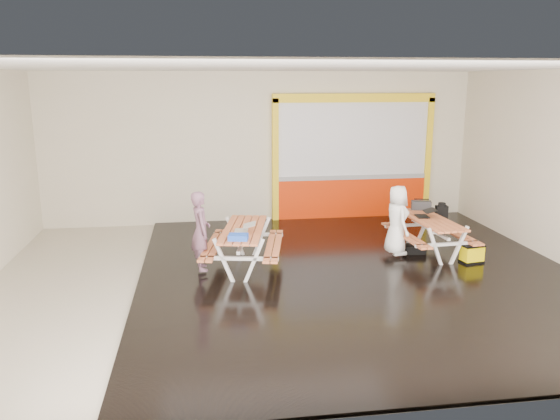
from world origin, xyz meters
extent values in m
cube|color=#BFB5A1|center=(0.00, 0.00, -0.01)|extent=(10.00, 8.00, 0.01)
cube|color=white|center=(0.00, 0.00, 3.50)|extent=(10.00, 8.00, 0.01)
cube|color=beige|center=(0.00, 4.00, 1.75)|extent=(10.00, 0.01, 3.50)
cube|color=beige|center=(0.00, -4.00, 1.75)|extent=(10.00, 0.01, 3.50)
cube|color=black|center=(1.25, 0.00, 0.03)|extent=(7.50, 7.98, 0.05)
cube|color=red|center=(2.20, 3.93, 0.50)|extent=(3.60, 0.12, 1.00)
cube|color=gray|center=(2.20, 3.93, 1.03)|extent=(3.60, 0.14, 0.10)
cube|color=silver|center=(2.20, 3.94, 1.94)|extent=(3.60, 0.08, 1.72)
cube|color=yellow|center=(0.33, 3.92, 1.45)|extent=(0.14, 0.16, 2.90)
cube|color=yellow|center=(4.07, 3.92, 1.45)|extent=(0.14, 0.16, 2.90)
cube|color=yellow|center=(2.20, 3.92, 2.90)|extent=(3.88, 0.16, 0.20)
cube|color=#D96E3B|center=(-0.96, 0.63, 0.75)|extent=(0.49, 1.91, 0.04)
cube|color=#D96E3B|center=(-0.83, 0.61, 0.75)|extent=(0.49, 1.91, 0.04)
cube|color=#D96E3B|center=(-0.69, 0.58, 0.75)|extent=(0.49, 1.91, 0.04)
cube|color=#D96E3B|center=(-0.56, 0.55, 0.75)|extent=(0.49, 1.91, 0.04)
cube|color=#D96E3B|center=(-0.43, 0.53, 0.75)|extent=(0.49, 1.91, 0.04)
cube|color=white|center=(-1.08, -0.09, 0.41)|extent=(0.36, 0.13, 0.77)
cube|color=white|center=(-0.59, -0.18, 0.41)|extent=(0.36, 0.13, 0.77)
cube|color=white|center=(-0.84, -0.14, 0.45)|extent=(1.30, 0.31, 0.06)
cube|color=white|center=(-0.84, -0.14, 0.70)|extent=(0.65, 0.18, 0.06)
cube|color=white|center=(-0.80, 1.35, 0.41)|extent=(0.36, 0.13, 0.77)
cube|color=white|center=(-0.31, 1.25, 0.41)|extent=(0.36, 0.13, 0.77)
cube|color=white|center=(-0.55, 1.30, 0.45)|extent=(1.30, 0.31, 0.06)
cube|color=white|center=(-0.55, 1.30, 0.70)|extent=(0.65, 0.18, 0.06)
cube|color=white|center=(-0.69, 0.58, 0.56)|extent=(0.36, 1.56, 0.06)
cube|color=#D96E3B|center=(-1.28, 0.70, 0.46)|extent=(0.48, 1.91, 0.04)
cube|color=#D96E3B|center=(-1.15, 0.67, 0.46)|extent=(0.48, 1.91, 0.04)
cube|color=#D96E3B|center=(-0.24, 0.49, 0.46)|extent=(0.48, 1.91, 0.04)
cube|color=#D96E3B|center=(-0.11, 0.47, 0.46)|extent=(0.48, 1.91, 0.04)
cube|color=#D96E3B|center=(2.64, 0.88, 0.71)|extent=(0.23, 1.82, 0.04)
cube|color=#D96E3B|center=(2.77, 0.89, 0.71)|extent=(0.23, 1.82, 0.04)
cube|color=#D96E3B|center=(2.90, 0.89, 0.71)|extent=(0.23, 1.82, 0.04)
cube|color=#D96E3B|center=(3.03, 0.90, 0.71)|extent=(0.23, 1.82, 0.04)
cube|color=#D96E3B|center=(3.15, 0.91, 0.71)|extent=(0.23, 1.82, 0.04)
cube|color=white|center=(2.71, 0.19, 0.39)|extent=(0.34, 0.08, 0.73)
cube|color=white|center=(3.18, 0.22, 0.39)|extent=(0.34, 0.08, 0.73)
cube|color=white|center=(2.94, 0.21, 0.43)|extent=(1.24, 0.13, 0.05)
cube|color=white|center=(2.94, 0.21, 0.67)|extent=(0.61, 0.09, 0.05)
cube|color=white|center=(2.62, 1.57, 0.39)|extent=(0.34, 0.08, 0.73)
cube|color=white|center=(3.09, 1.60, 0.39)|extent=(0.34, 0.08, 0.73)
cube|color=white|center=(2.85, 1.58, 0.43)|extent=(1.24, 0.13, 0.05)
cube|color=white|center=(2.85, 1.58, 0.67)|extent=(0.61, 0.09, 0.05)
cube|color=white|center=(2.90, 0.89, 0.53)|extent=(0.15, 1.49, 0.05)
cube|color=#D96E3B|center=(2.34, 0.86, 0.44)|extent=(0.22, 1.82, 0.04)
cube|color=#D96E3B|center=(2.46, 0.87, 0.44)|extent=(0.22, 1.82, 0.04)
cube|color=#D96E3B|center=(3.33, 0.92, 0.44)|extent=(0.22, 1.82, 0.04)
cube|color=#D96E3B|center=(3.46, 0.93, 0.44)|extent=(0.22, 1.82, 0.04)
imported|color=#754F64|center=(-1.44, 0.39, 0.80)|extent=(0.40, 0.54, 1.37)
imported|color=white|center=(2.19, 0.78, 0.76)|extent=(0.48, 0.68, 1.30)
cube|color=silver|center=(-0.75, 0.36, 0.78)|extent=(0.27, 0.35, 0.02)
cube|color=silver|center=(-0.61, 0.34, 0.89)|extent=(0.25, 0.35, 0.06)
cube|color=silver|center=(-0.62, 0.34, 0.89)|extent=(0.22, 0.31, 0.05)
cube|color=black|center=(2.80, 1.07, 0.74)|extent=(0.27, 0.35, 0.02)
cube|color=black|center=(2.95, 1.05, 0.85)|extent=(0.25, 0.35, 0.06)
cube|color=silver|center=(2.94, 1.05, 0.85)|extent=(0.21, 0.30, 0.05)
cube|color=blue|center=(-0.84, -0.13, 0.82)|extent=(0.35, 0.28, 0.09)
cube|color=black|center=(3.02, 1.65, 0.82)|extent=(0.43, 0.29, 0.18)
cylinder|color=black|center=(3.02, 1.65, 0.95)|extent=(0.29, 0.10, 0.02)
cube|color=black|center=(3.43, 1.58, 0.65)|extent=(0.25, 0.18, 0.34)
cylinder|color=black|center=(3.43, 1.58, 0.83)|extent=(0.17, 0.17, 0.08)
cube|color=black|center=(2.63, 0.95, 0.13)|extent=(0.43, 0.35, 0.15)
cube|color=black|center=(3.45, 0.24, 0.07)|extent=(0.43, 0.32, 0.04)
cube|color=#E2C902|center=(3.45, 0.24, 0.22)|extent=(0.41, 0.30, 0.30)
cube|color=black|center=(3.45, 0.24, 0.38)|extent=(0.43, 0.32, 0.03)
camera|label=1|loc=(-1.41, -8.76, 3.31)|focal=35.36mm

